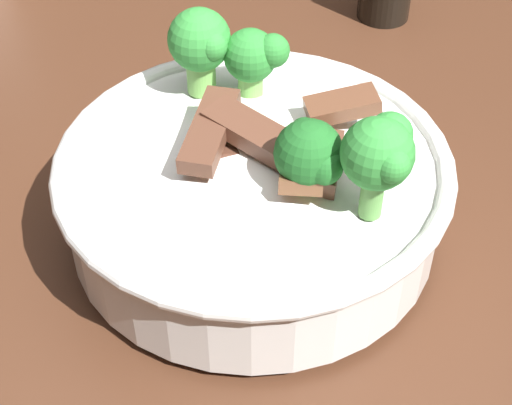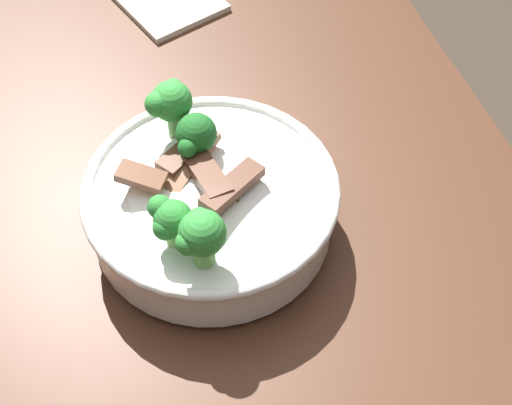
# 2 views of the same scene
# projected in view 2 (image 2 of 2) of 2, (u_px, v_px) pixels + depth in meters

# --- Properties ---
(dining_table) EXTENTS (1.56, 0.80, 0.76)m
(dining_table) POSITION_uv_depth(u_px,v_px,m) (162.00, 268.00, 0.90)
(dining_table) COLOR #472819
(dining_table) RESTS_ON ground
(rice_bowl) EXTENTS (0.25, 0.25, 0.13)m
(rice_bowl) POSITION_uv_depth(u_px,v_px,m) (210.00, 202.00, 0.79)
(rice_bowl) COLOR white
(rice_bowl) RESTS_ON dining_table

